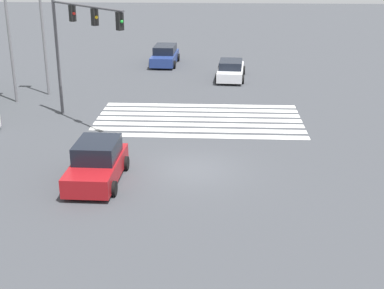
% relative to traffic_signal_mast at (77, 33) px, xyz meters
% --- Properties ---
extents(ground_plane, '(150.18, 150.18, 0.00)m').
position_rel_traffic_signal_mast_xyz_m(ground_plane, '(-6.41, 6.41, -4.93)').
color(ground_plane, '#3D3F44').
extents(crosswalk_markings, '(11.61, 6.30, 0.01)m').
position_rel_traffic_signal_mast_xyz_m(crosswalk_markings, '(-6.41, -0.85, -4.93)').
color(crosswalk_markings, silver).
rests_on(crosswalk_markings, ground_plane).
extents(traffic_signal_mast, '(4.83, 4.83, 6.64)m').
position_rel_traffic_signal_mast_xyz_m(traffic_signal_mast, '(0.00, 0.00, 0.00)').
color(traffic_signal_mast, '#47474C').
rests_on(traffic_signal_mast, ground_plane).
extents(car_0, '(2.24, 4.84, 1.56)m').
position_rel_traffic_signal_mast_xyz_m(car_0, '(-2.98, -15.94, -4.19)').
color(car_0, navy).
rests_on(car_0, ground_plane).
extents(car_2, '(2.29, 4.93, 1.40)m').
position_rel_traffic_signal_mast_xyz_m(car_2, '(-8.36, -11.00, -4.27)').
color(car_2, silver).
rests_on(car_2, ground_plane).
extents(car_5, '(2.18, 4.27, 1.68)m').
position_rel_traffic_signal_mast_xyz_m(car_5, '(-2.55, 7.80, -4.16)').
color(car_5, maroon).
rests_on(car_5, ground_plane).
extents(street_light_pole_a, '(0.80, 0.36, 7.60)m').
position_rel_traffic_signal_mast_xyz_m(street_light_pole_a, '(5.22, -3.96, -0.35)').
color(street_light_pole_a, slate).
rests_on(street_light_pole_a, ground_plane).
extents(street_light_pole_b, '(0.80, 0.36, 8.43)m').
position_rel_traffic_signal_mast_xyz_m(street_light_pole_b, '(3.74, -5.82, 0.09)').
color(street_light_pole_b, slate).
rests_on(street_light_pole_b, ground_plane).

